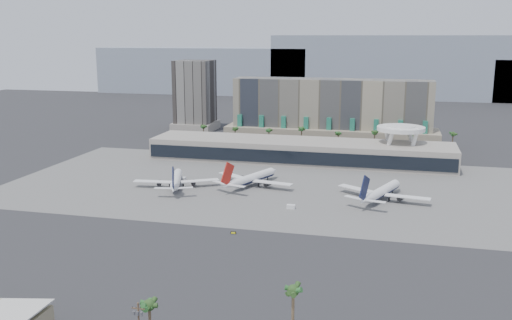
% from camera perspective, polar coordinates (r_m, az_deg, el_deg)
% --- Properties ---
extents(ground, '(900.00, 900.00, 0.00)m').
position_cam_1_polar(ground, '(221.38, -0.37, -6.14)').
color(ground, '#232326').
rests_on(ground, ground).
extents(apron_pad, '(260.00, 130.00, 0.06)m').
position_cam_1_polar(apron_pad, '(272.78, 2.47, -2.56)').
color(apron_pad, '#5B5B59').
rests_on(apron_pad, ground).
extents(mountain_ridge, '(680.00, 60.00, 70.00)m').
position_cam_1_polar(mountain_ridge, '(675.06, 11.96, 8.70)').
color(mountain_ridge, gray).
rests_on(mountain_ridge, ground).
extents(hotel, '(140.00, 30.00, 42.00)m').
position_cam_1_polar(hotel, '(383.89, 7.52, 4.28)').
color(hotel, gray).
rests_on(hotel, ground).
extents(office_tower, '(30.00, 30.00, 52.00)m').
position_cam_1_polar(office_tower, '(431.87, -6.11, 6.03)').
color(office_tower, black).
rests_on(office_tower, ground).
extents(terminal, '(170.00, 32.50, 14.50)m').
position_cam_1_polar(terminal, '(323.86, 4.41, 0.99)').
color(terminal, '#AAA395').
rests_on(terminal, ground).
extents(saucer_structure, '(26.00, 26.00, 21.89)m').
position_cam_1_polar(saucer_structure, '(323.64, 14.29, 2.78)').
color(saucer_structure, white).
rests_on(saucer_structure, ground).
extents(palm_row, '(157.80, 2.80, 13.10)m').
position_cam_1_polar(palm_row, '(356.35, 6.47, 2.65)').
color(palm_row, brown).
rests_on(palm_row, ground).
extents(airliner_left, '(39.00, 40.36, 14.41)m').
position_cam_1_polar(airliner_left, '(270.42, -7.99, -2.01)').
color(airliner_left, white).
rests_on(airliner_left, ground).
extents(airliner_centre, '(39.88, 41.11, 15.03)m').
position_cam_1_polar(airliner_centre, '(270.94, -0.42, -1.83)').
color(airliner_centre, white).
rests_on(airliner_centre, ground).
extents(airliner_right, '(40.27, 41.57, 15.06)m').
position_cam_1_polar(airliner_right, '(253.59, 12.43, -3.12)').
color(airliner_right, white).
rests_on(airliner_right, ground).
extents(service_vehicle_a, '(5.13, 2.66, 2.46)m').
position_cam_1_polar(service_vehicle_a, '(281.24, -7.53, -1.94)').
color(service_vehicle_a, silver).
rests_on(service_vehicle_a, ground).
extents(service_vehicle_b, '(3.50, 2.11, 1.75)m').
position_cam_1_polar(service_vehicle_b, '(236.93, 3.51, -4.68)').
color(service_vehicle_b, silver).
rests_on(service_vehicle_b, ground).
extents(taxiway_sign, '(2.05, 0.55, 0.92)m').
position_cam_1_polar(taxiway_sign, '(207.77, -2.28, -7.28)').
color(taxiway_sign, black).
rests_on(taxiway_sign, ground).
extents(near_palm_a, '(6.00, 6.00, 10.97)m').
position_cam_1_polar(near_palm_a, '(138.23, -10.61, -14.59)').
color(near_palm_a, brown).
rests_on(near_palm_a, ground).
extents(near_palm_b, '(6.00, 6.00, 14.88)m').
position_cam_1_polar(near_palm_b, '(134.00, 3.73, -13.48)').
color(near_palm_b, brown).
rests_on(near_palm_b, ground).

